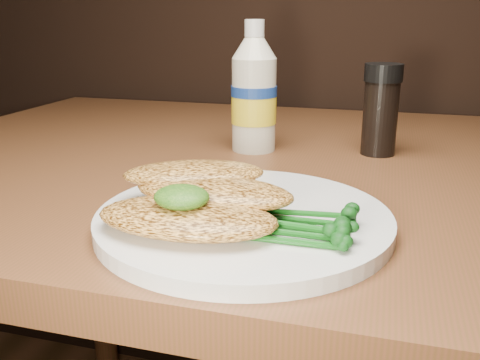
# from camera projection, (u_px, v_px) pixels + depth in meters

# --- Properties ---
(plate) EXTENTS (0.27, 0.27, 0.01)m
(plate) POSITION_uv_depth(u_px,v_px,m) (244.00, 219.00, 0.48)
(plate) COLOR silver
(plate) RESTS_ON dining_table
(chicken_front) EXTENTS (0.16, 0.09, 0.02)m
(chicken_front) POSITION_uv_depth(u_px,v_px,m) (187.00, 218.00, 0.43)
(chicken_front) COLOR #E7A149
(chicken_front) RESTS_ON plate
(chicken_mid) EXTENTS (0.15, 0.08, 0.02)m
(chicken_mid) POSITION_uv_depth(u_px,v_px,m) (213.00, 192.00, 0.47)
(chicken_mid) COLOR #E7A149
(chicken_mid) RESTS_ON plate
(chicken_back) EXTENTS (0.15, 0.11, 0.02)m
(chicken_back) POSITION_uv_depth(u_px,v_px,m) (194.00, 174.00, 0.50)
(chicken_back) COLOR #E7A149
(chicken_back) RESTS_ON plate
(pesto_front) EXTENTS (0.06, 0.06, 0.02)m
(pesto_front) POSITION_uv_depth(u_px,v_px,m) (182.00, 197.00, 0.43)
(pesto_front) COLOR #083609
(pesto_front) RESTS_ON chicken_front
(broccolini_bundle) EXTENTS (0.16, 0.14, 0.02)m
(broccolini_bundle) POSITION_uv_depth(u_px,v_px,m) (291.00, 221.00, 0.43)
(broccolini_bundle) COLOR #125314
(broccolini_bundle) RESTS_ON plate
(mayo_bottle) EXTENTS (0.08, 0.08, 0.18)m
(mayo_bottle) POSITION_uv_depth(u_px,v_px,m) (254.00, 87.00, 0.73)
(mayo_bottle) COLOR beige
(mayo_bottle) RESTS_ON dining_table
(pepper_grinder) EXTENTS (0.06, 0.06, 0.13)m
(pepper_grinder) POSITION_uv_depth(u_px,v_px,m) (381.00, 110.00, 0.72)
(pepper_grinder) COLOR black
(pepper_grinder) RESTS_ON dining_table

